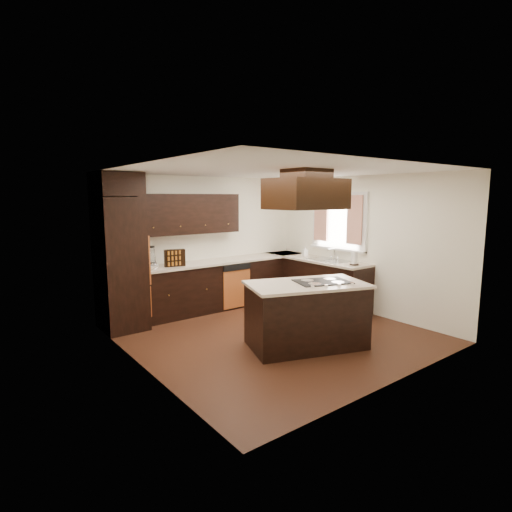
% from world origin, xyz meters
% --- Properties ---
extents(floor, '(4.20, 4.20, 0.02)m').
position_xyz_m(floor, '(0.00, 0.00, -0.01)').
color(floor, '#542C1A').
rests_on(floor, ground).
extents(ceiling, '(4.20, 4.20, 0.02)m').
position_xyz_m(ceiling, '(0.00, 0.00, 2.51)').
color(ceiling, silver).
rests_on(ceiling, ground).
extents(wall_back, '(4.20, 0.02, 2.50)m').
position_xyz_m(wall_back, '(0.00, 2.11, 1.25)').
color(wall_back, white).
rests_on(wall_back, ground).
extents(wall_front, '(4.20, 0.02, 2.50)m').
position_xyz_m(wall_front, '(0.00, -2.11, 1.25)').
color(wall_front, white).
rests_on(wall_front, ground).
extents(wall_left, '(0.02, 4.20, 2.50)m').
position_xyz_m(wall_left, '(-2.11, 0.00, 1.25)').
color(wall_left, white).
rests_on(wall_left, ground).
extents(wall_right, '(0.02, 4.20, 2.50)m').
position_xyz_m(wall_right, '(2.11, 0.00, 1.25)').
color(wall_right, white).
rests_on(wall_right, ground).
extents(oven_column, '(0.65, 0.75, 2.12)m').
position_xyz_m(oven_column, '(-1.78, 1.71, 1.06)').
color(oven_column, black).
rests_on(oven_column, floor).
extents(wall_oven_face, '(0.05, 0.62, 0.78)m').
position_xyz_m(wall_oven_face, '(-1.43, 1.71, 1.12)').
color(wall_oven_face, '#C2622B').
rests_on(wall_oven_face, oven_column).
extents(base_cabinets_back, '(2.93, 0.60, 0.88)m').
position_xyz_m(base_cabinets_back, '(0.03, 1.80, 0.44)').
color(base_cabinets_back, black).
rests_on(base_cabinets_back, floor).
extents(base_cabinets_right, '(0.60, 2.40, 0.88)m').
position_xyz_m(base_cabinets_right, '(1.80, 0.90, 0.44)').
color(base_cabinets_right, black).
rests_on(base_cabinets_right, floor).
extents(countertop_back, '(2.93, 0.63, 0.04)m').
position_xyz_m(countertop_back, '(0.03, 1.79, 0.90)').
color(countertop_back, beige).
rests_on(countertop_back, base_cabinets_back).
extents(countertop_right, '(0.63, 2.40, 0.04)m').
position_xyz_m(countertop_right, '(1.79, 0.90, 0.90)').
color(countertop_right, beige).
rests_on(countertop_right, base_cabinets_right).
extents(upper_cabinets, '(2.00, 0.34, 0.72)m').
position_xyz_m(upper_cabinets, '(-0.43, 1.93, 1.81)').
color(upper_cabinets, black).
rests_on(upper_cabinets, wall_back).
extents(dishwasher_front, '(0.60, 0.05, 0.72)m').
position_xyz_m(dishwasher_front, '(0.33, 1.50, 0.40)').
color(dishwasher_front, '#C2622B').
rests_on(dishwasher_front, floor).
extents(window_frame, '(0.06, 1.32, 1.12)m').
position_xyz_m(window_frame, '(2.07, 0.55, 1.65)').
color(window_frame, white).
rests_on(window_frame, wall_right).
extents(window_pane, '(0.00, 1.20, 1.00)m').
position_xyz_m(window_pane, '(2.10, 0.55, 1.65)').
color(window_pane, white).
rests_on(window_pane, wall_right).
extents(curtain_left, '(0.02, 0.34, 0.90)m').
position_xyz_m(curtain_left, '(2.01, 0.13, 1.70)').
color(curtain_left, beige).
rests_on(curtain_left, wall_right).
extents(curtain_right, '(0.02, 0.34, 0.90)m').
position_xyz_m(curtain_right, '(2.01, 0.97, 1.70)').
color(curtain_right, beige).
rests_on(curtain_right, wall_right).
extents(sink_rim, '(0.52, 0.84, 0.01)m').
position_xyz_m(sink_rim, '(1.80, 0.55, 0.92)').
color(sink_rim, silver).
rests_on(sink_rim, countertop_right).
extents(island, '(1.79, 1.35, 0.88)m').
position_xyz_m(island, '(0.04, -0.66, 0.44)').
color(island, black).
rests_on(island, floor).
extents(island_top, '(1.86, 1.43, 0.04)m').
position_xyz_m(island_top, '(0.04, -0.66, 0.90)').
color(island_top, beige).
rests_on(island_top, island).
extents(cooktop, '(0.88, 0.73, 0.01)m').
position_xyz_m(cooktop, '(0.26, -0.74, 0.93)').
color(cooktop, black).
rests_on(cooktop, island_top).
extents(range_hood, '(1.05, 0.72, 0.42)m').
position_xyz_m(range_hood, '(0.10, -0.55, 2.16)').
color(range_hood, black).
rests_on(range_hood, ceiling).
extents(hood_duct, '(0.55, 0.50, 0.13)m').
position_xyz_m(hood_duct, '(0.10, -0.55, 2.44)').
color(hood_duct, black).
rests_on(hood_duct, ceiling).
extents(blender_base, '(0.15, 0.15, 0.10)m').
position_xyz_m(blender_base, '(-1.23, 1.75, 0.97)').
color(blender_base, silver).
rests_on(blender_base, countertop_back).
extents(blender_pitcher, '(0.13, 0.13, 0.26)m').
position_xyz_m(blender_pitcher, '(-1.23, 1.75, 1.15)').
color(blender_pitcher, silver).
rests_on(blender_pitcher, blender_base).
extents(spice_rack, '(0.37, 0.17, 0.30)m').
position_xyz_m(spice_rack, '(-0.83, 1.71, 1.07)').
color(spice_rack, black).
rests_on(spice_rack, countertop_back).
extents(mixing_bowl, '(0.32, 0.32, 0.07)m').
position_xyz_m(mixing_bowl, '(-1.27, 1.75, 0.95)').
color(mixing_bowl, white).
rests_on(mixing_bowl, countertop_back).
extents(soap_bottle, '(0.11, 0.11, 0.21)m').
position_xyz_m(soap_bottle, '(1.78, 1.16, 1.02)').
color(soap_bottle, white).
rests_on(soap_bottle, countertop_right).
extents(paper_towel, '(0.13, 0.13, 0.26)m').
position_xyz_m(paper_towel, '(1.76, -0.10, 1.05)').
color(paper_towel, white).
rests_on(paper_towel, countertop_right).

